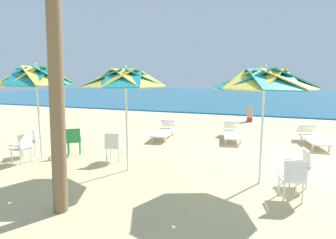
{
  "coord_description": "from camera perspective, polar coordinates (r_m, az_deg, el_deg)",
  "views": [
    {
      "loc": [
        -0.75,
        -8.47,
        2.48
      ],
      "look_at": [
        -4.02,
        0.4,
        1.0
      ],
      "focal_mm": 29.45,
      "sensor_mm": 36.0,
      "label": 1
    }
  ],
  "objects": [
    {
      "name": "plastic_chair_5",
      "position": [
        8.96,
        -27.9,
        -4.94
      ],
      "size": [
        0.48,
        0.45,
        0.87
      ],
      "color": "white",
      "rests_on": "ground"
    },
    {
      "name": "beach_umbrella_2",
      "position": [
        8.95,
        -25.67,
        7.9
      ],
      "size": [
        2.18,
        2.18,
        2.87
      ],
      "color": "silver",
      "rests_on": "ground"
    },
    {
      "name": "surf_foam",
      "position": [
        17.71,
        22.46,
        0.18
      ],
      "size": [
        80.0,
        0.7,
        0.01
      ],
      "primitive_type": "cube",
      "color": "white",
      "rests_on": "ground"
    },
    {
      "name": "beachgoer_seated",
      "position": [
        16.09,
        16.59,
        0.71
      ],
      "size": [
        0.3,
        0.93,
        0.92
      ],
      "color": "red",
      "rests_on": "ground"
    },
    {
      "name": "sun_lounger_1",
      "position": [
        11.35,
        27.76,
        -3.31
      ],
      "size": [
        1.01,
        2.22,
        0.62
      ],
      "color": "white",
      "rests_on": "ground"
    },
    {
      "name": "plastic_chair_0",
      "position": [
        7.01,
        25.62,
        -8.44
      ],
      "size": [
        0.54,
        0.52,
        0.87
      ],
      "color": "white",
      "rests_on": "ground"
    },
    {
      "name": "sun_lounger_2",
      "position": [
        11.18,
        13.1,
        -2.68
      ],
      "size": [
        1.0,
        2.22,
        0.62
      ],
      "color": "white",
      "rests_on": "ground"
    },
    {
      "name": "plastic_chair_1",
      "position": [
        6.13,
        24.35,
        -10.78
      ],
      "size": [
        0.53,
        0.56,
        0.87
      ],
      "color": "white",
      "rests_on": "ground"
    },
    {
      "name": "plastic_chair_2",
      "position": [
        8.23,
        -11.23,
        -5.21
      ],
      "size": [
        0.53,
        0.55,
        0.87
      ],
      "color": "white",
      "rests_on": "ground"
    },
    {
      "name": "ground_plane",
      "position": [
        8.85,
        24.5,
        -8.19
      ],
      "size": [
        80.0,
        80.0,
        0.0
      ],
      "primitive_type": "plane",
      "color": "#D3B784"
    },
    {
      "name": "plastic_chair_3",
      "position": [
        9.67,
        -26.59,
        -3.89
      ],
      "size": [
        0.63,
        0.63,
        0.87
      ],
      "color": "white",
      "rests_on": "ground"
    },
    {
      "name": "palm_tree_1",
      "position": [
        5.39,
        -23.21,
        18.03
      ],
      "size": [
        2.88,
        2.99,
        5.24
      ],
      "color": "brown",
      "rests_on": "ground"
    },
    {
      "name": "beach_umbrella_1",
      "position": [
        7.14,
        -8.77,
        8.25
      ],
      "size": [
        2.2,
        2.2,
        2.76
      ],
      "color": "silver",
      "rests_on": "ground"
    },
    {
      "name": "plastic_chair_4",
      "position": [
        9.28,
        -18.94,
        -3.93
      ],
      "size": [
        0.62,
        0.63,
        0.87
      ],
      "color": "#2D8C4C",
      "rests_on": "ground"
    },
    {
      "name": "beach_umbrella_0",
      "position": [
        6.53,
        19.36,
        7.65
      ],
      "size": [
        2.27,
        2.27,
        2.73
      ],
      "color": "silver",
      "rests_on": "ground"
    },
    {
      "name": "sea",
      "position": [
        35.91,
        21.46,
        4.4
      ],
      "size": [
        80.0,
        36.0,
        0.1
      ],
      "primitive_type": "cube",
      "color": "#19607F",
      "rests_on": "ground"
    },
    {
      "name": "sun_lounger_3",
      "position": [
        11.26,
        -0.79,
        -2.36
      ],
      "size": [
        0.88,
        2.21,
        0.62
      ],
      "color": "white",
      "rests_on": "ground"
    }
  ]
}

